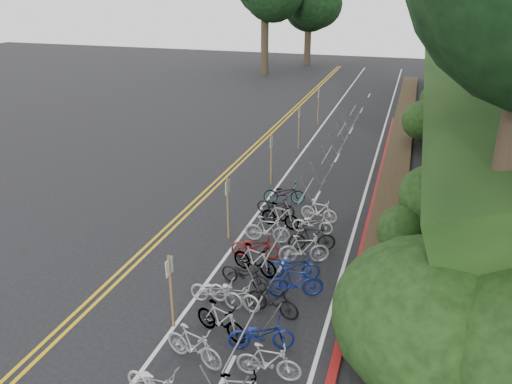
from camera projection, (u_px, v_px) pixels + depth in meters
The scene contains 9 objects.
ground at pixel (153, 309), 15.23m from camera, with size 120.00×120.00×0.00m, color black.
road_markings at pixel (266, 190), 23.94m from camera, with size 7.47×80.00×0.01m.
red_curb at pixel (377, 187), 24.18m from camera, with size 0.25×28.00×0.10m, color maroon.
bike_rack_front at pixel (245, 342), 12.47m from camera, with size 1.18×3.05×1.25m.
bike_racks_rest at pixel (327, 160), 25.50m from camera, with size 1.14×23.00×1.17m.
signpost_near at pixel (171, 287), 13.95m from camera, with size 0.08×0.40×2.34m.
signposts_rest at pixel (286, 139), 26.83m from camera, with size 0.08×18.40×2.50m.
bike_front at pixel (216, 292), 15.27m from camera, with size 1.78×0.62×0.94m, color #9E9EA3.
bike_valet at pixel (268, 267), 16.54m from camera, with size 3.25×13.96×1.09m.
Camera 1 is at (6.83, -11.13, 9.19)m, focal length 35.00 mm.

